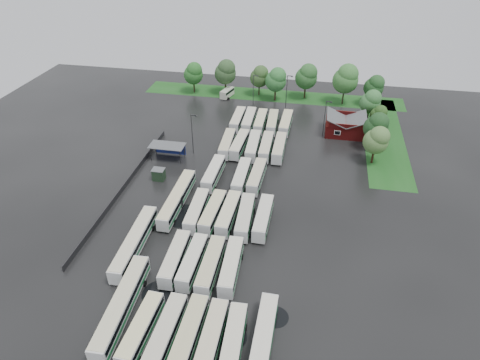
% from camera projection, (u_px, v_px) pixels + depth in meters
% --- Properties ---
extents(ground, '(160.00, 160.00, 0.00)m').
position_uv_depth(ground, '(218.00, 224.00, 81.08)').
color(ground, black).
rests_on(ground, ground).
extents(brick_building, '(10.07, 8.60, 5.39)m').
position_uv_depth(brick_building, '(345.00, 127.00, 111.29)').
color(brick_building, maroon).
rests_on(brick_building, ground).
extents(wash_shed, '(8.20, 4.20, 3.58)m').
position_uv_depth(wash_shed, '(168.00, 147.00, 100.18)').
color(wash_shed, '#2D2D30').
rests_on(wash_shed, ground).
extents(utility_hut, '(2.70, 2.20, 2.62)m').
position_uv_depth(utility_hut, '(159.00, 174.00, 93.23)').
color(utility_hut, black).
rests_on(utility_hut, ground).
extents(grass_strip_north, '(80.00, 10.00, 0.01)m').
position_uv_depth(grass_strip_north, '(272.00, 95.00, 133.83)').
color(grass_strip_north, '#184E17').
rests_on(grass_strip_north, ground).
extents(grass_strip_east, '(10.00, 50.00, 0.01)m').
position_uv_depth(grass_strip_east, '(383.00, 137.00, 110.77)').
color(grass_strip_east, '#184E17').
rests_on(grass_strip_east, ground).
extents(west_fence, '(0.10, 50.00, 1.20)m').
position_uv_depth(west_fence, '(125.00, 186.00, 90.80)').
color(west_fence, '#2D2D30').
rests_on(west_fence, ground).
extents(bus_r0c0, '(2.84, 11.54, 3.19)m').
position_uv_depth(bus_r0c0, '(141.00, 329.00, 59.27)').
color(bus_r0c0, silver).
rests_on(bus_r0c0, ground).
extents(bus_r0c1, '(2.80, 11.92, 3.30)m').
position_uv_depth(bus_r0c1, '(166.00, 333.00, 58.72)').
color(bus_r0c1, silver).
rests_on(bus_r0c1, ground).
extents(bus_r0c2, '(2.67, 11.99, 3.33)m').
position_uv_depth(bus_r0c2, '(189.00, 334.00, 58.46)').
color(bus_r0c2, silver).
rests_on(bus_r0c2, ground).
extents(bus_r0c3, '(2.56, 11.70, 3.25)m').
position_uv_depth(bus_r0c3, '(211.00, 339.00, 57.96)').
color(bus_r0c3, silver).
rests_on(bus_r0c3, ground).
extents(bus_r0c4, '(2.96, 11.64, 3.21)m').
position_uv_depth(bus_r0c4, '(233.00, 343.00, 57.43)').
color(bus_r0c4, silver).
rests_on(bus_r0c4, ground).
extents(bus_r1c0, '(2.77, 11.61, 3.22)m').
position_uv_depth(bus_r1c0, '(175.00, 258.00, 70.87)').
color(bus_r1c0, silver).
rests_on(bus_r1c0, ground).
extents(bus_r1c1, '(2.55, 11.36, 3.15)m').
position_uv_depth(bus_r1c1, '(192.00, 262.00, 70.30)').
color(bus_r1c1, silver).
rests_on(bus_r1c1, ground).
extents(bus_r1c2, '(2.58, 11.85, 3.29)m').
position_uv_depth(bus_r1c2, '(211.00, 266.00, 69.42)').
color(bus_r1c2, silver).
rests_on(bus_r1c2, ground).
extents(bus_r1c3, '(2.96, 11.78, 3.25)m').
position_uv_depth(bus_r1c3, '(231.00, 266.00, 69.36)').
color(bus_r1c3, silver).
rests_on(bus_r1c3, ground).
extents(bus_r2c0, '(2.79, 11.62, 3.22)m').
position_uv_depth(bus_r2c0, '(197.00, 211.00, 81.65)').
color(bus_r2c0, silver).
rests_on(bus_r2c0, ground).
extents(bus_r2c1, '(2.96, 11.61, 3.21)m').
position_uv_depth(bus_r2c1, '(213.00, 212.00, 81.33)').
color(bus_r2c1, silver).
rests_on(bus_r2c1, ground).
extents(bus_r2c2, '(2.78, 11.75, 3.25)m').
position_uv_depth(bus_r2c2, '(228.00, 214.00, 80.89)').
color(bus_r2c2, silver).
rests_on(bus_r2c2, ground).
extents(bus_r2c3, '(3.08, 11.91, 3.29)m').
position_uv_depth(bus_r2c3, '(245.00, 217.00, 80.01)').
color(bus_r2c3, silver).
rests_on(bus_r2c3, ground).
extents(bus_r2c4, '(2.58, 11.65, 3.24)m').
position_uv_depth(bus_r2c4, '(263.00, 218.00, 79.89)').
color(bus_r2c4, silver).
rests_on(bus_r2c4, ground).
extents(bus_r3c0, '(2.74, 11.83, 3.28)m').
position_uv_depth(bus_r3c0, '(214.00, 173.00, 92.70)').
color(bus_r3c0, silver).
rests_on(bus_r3c0, ground).
extents(bus_r3c2, '(2.57, 11.66, 3.24)m').
position_uv_depth(bus_r3c2, '(242.00, 176.00, 91.76)').
color(bus_r3c2, silver).
rests_on(bus_r3c2, ground).
extents(bus_r3c3, '(2.81, 11.58, 3.20)m').
position_uv_depth(bus_r3c3, '(257.00, 177.00, 91.69)').
color(bus_r3c3, silver).
rests_on(bus_r3c3, ground).
extents(bus_r4c0, '(2.96, 11.75, 3.24)m').
position_uv_depth(bus_r4c0, '(227.00, 144.00, 103.80)').
color(bus_r4c0, silver).
rests_on(bus_r4c0, ground).
extents(bus_r4c1, '(2.97, 11.68, 3.22)m').
position_uv_depth(bus_r4c1, '(239.00, 144.00, 103.61)').
color(bus_r4c1, silver).
rests_on(bus_r4c1, ground).
extents(bus_r4c2, '(3.00, 12.04, 3.33)m').
position_uv_depth(bus_r4c2, '(253.00, 146.00, 102.82)').
color(bus_r4c2, silver).
rests_on(bus_r4c2, ground).
extents(bus_r4c3, '(2.66, 11.63, 3.23)m').
position_uv_depth(bus_r4c3, '(266.00, 147.00, 102.62)').
color(bus_r4c3, silver).
rests_on(bus_r4c3, ground).
extents(bus_r4c4, '(2.53, 11.65, 3.24)m').
position_uv_depth(bus_r4c4, '(279.00, 148.00, 102.18)').
color(bus_r4c4, silver).
rests_on(bus_r4c4, ground).
extents(bus_r5c0, '(2.53, 11.56, 3.21)m').
position_uv_depth(bus_r5c0, '(238.00, 120.00, 115.22)').
color(bus_r5c0, silver).
rests_on(bus_r5c0, ground).
extents(bus_r5c1, '(2.79, 11.82, 3.27)m').
position_uv_depth(bus_r5c1, '(249.00, 120.00, 114.78)').
color(bus_r5c1, silver).
rests_on(bus_r5c1, ground).
extents(bus_r5c2, '(2.62, 11.45, 3.17)m').
position_uv_depth(bus_r5c2, '(260.00, 122.00, 114.20)').
color(bus_r5c2, silver).
rests_on(bus_r5c2, ground).
extents(bus_r5c3, '(2.90, 11.53, 3.18)m').
position_uv_depth(bus_r5c3, '(272.00, 122.00, 113.77)').
color(bus_r5c3, silver).
rests_on(bus_r5c3, ground).
extents(bus_r5c4, '(2.76, 11.87, 3.29)m').
position_uv_depth(bus_r5c4, '(286.00, 123.00, 113.34)').
color(bus_r5c4, silver).
rests_on(bus_r5c4, ground).
extents(artic_bus_west_a, '(3.30, 18.05, 3.33)m').
position_uv_depth(artic_bus_west_a, '(122.00, 305.00, 62.63)').
color(artic_bus_west_a, silver).
rests_on(artic_bus_west_a, ground).
extents(artic_bus_west_b, '(2.64, 17.55, 3.25)m').
position_uv_depth(artic_bus_west_b, '(177.00, 199.00, 84.90)').
color(artic_bus_west_b, silver).
rests_on(artic_bus_west_b, ground).
extents(artic_bus_west_c, '(3.04, 17.59, 3.25)m').
position_uv_depth(artic_bus_west_c, '(135.00, 242.00, 74.12)').
color(artic_bus_west_c, silver).
rests_on(artic_bus_west_c, ground).
extents(artic_bus_east, '(2.58, 17.58, 3.26)m').
position_uv_depth(artic_bus_east, '(261.00, 351.00, 56.35)').
color(artic_bus_east, silver).
rests_on(artic_bus_east, ground).
extents(minibus, '(3.58, 6.13, 2.52)m').
position_uv_depth(minibus, '(227.00, 93.00, 132.00)').
color(minibus, beige).
rests_on(minibus, ground).
extents(tree_north_0, '(5.97, 5.97, 9.89)m').
position_uv_depth(tree_north_0, '(194.00, 73.00, 132.32)').
color(tree_north_0, '#322516').
rests_on(tree_north_0, ground).
extents(tree_north_1, '(6.64, 6.64, 10.99)m').
position_uv_depth(tree_north_1, '(226.00, 72.00, 131.32)').
color(tree_north_1, '#342413').
rests_on(tree_north_1, ground).
extents(tree_north_2, '(5.79, 5.79, 9.59)m').
position_uv_depth(tree_north_2, '(260.00, 76.00, 130.63)').
color(tree_north_2, '#342819').
rests_on(tree_north_2, ground).
extents(tree_north_3, '(6.29, 6.29, 10.42)m').
position_uv_depth(tree_north_3, '(276.00, 79.00, 126.81)').
color(tree_north_3, '#38271A').
rests_on(tree_north_3, ground).
extents(tree_north_4, '(6.63, 6.63, 10.98)m').
position_uv_depth(tree_north_4, '(307.00, 76.00, 128.02)').
color(tree_north_4, '#2F2213').
rests_on(tree_north_4, ground).
extents(tree_north_5, '(7.47, 7.47, 12.36)m').
position_uv_depth(tree_north_5, '(346.00, 78.00, 123.91)').
color(tree_north_5, '#32271A').
rests_on(tree_north_5, ground).
extents(tree_north_6, '(5.47, 5.47, 9.06)m').
position_uv_depth(tree_north_6, '(374.00, 87.00, 124.27)').
color(tree_north_6, black).
rests_on(tree_north_6, ground).
extents(tree_east_0, '(5.74, 5.73, 9.49)m').
position_uv_depth(tree_east_0, '(377.00, 140.00, 96.40)').
color(tree_east_0, '#311B10').
rests_on(tree_east_0, ground).
extents(tree_east_1, '(5.89, 5.89, 9.75)m').
position_uv_depth(tree_east_1, '(377.00, 126.00, 101.84)').
color(tree_east_1, black).
rests_on(tree_east_1, ground).
extents(tree_east_2, '(4.33, 4.30, 7.12)m').
position_uv_depth(tree_east_2, '(379.00, 114.00, 111.41)').
color(tree_east_2, black).
rests_on(tree_east_2, ground).
extents(tree_east_3, '(5.64, 5.64, 9.35)m').
position_uv_depth(tree_east_3, '(371.00, 101.00, 114.89)').
color(tree_east_3, black).
rests_on(tree_east_3, ground).
extents(tree_east_4, '(5.75, 5.75, 9.52)m').
position_uv_depth(tree_east_4, '(375.00, 86.00, 123.85)').
color(tree_east_4, black).
rests_on(tree_east_4, ground).
extents(lamp_post_ne, '(1.52, 0.30, 9.87)m').
position_uv_depth(lamp_post_ne, '(325.00, 116.00, 107.56)').
color(lamp_post_ne, '#2D2D30').
rests_on(lamp_post_ne, ground).
extents(lamp_post_nw, '(1.55, 0.30, 10.09)m').
position_uv_depth(lamp_post_nw, '(193.00, 131.00, 100.54)').
color(lamp_post_nw, '#2D2D30').
rests_on(lamp_post_nw, ground).
extents(lamp_post_back_w, '(1.48, 0.29, 9.64)m').
position_uv_depth(lamp_post_back_w, '(254.00, 89.00, 123.56)').
color(lamp_post_back_w, '#2D2D30').
rests_on(lamp_post_back_w, ground).
extents(lamp_post_back_e, '(1.67, 0.32, 10.83)m').
position_uv_depth(lamp_post_back_e, '(287.00, 91.00, 120.23)').
color(lamp_post_back_e, '#2D2D30').
rests_on(lamp_post_back_e, ground).
extents(puddle_0, '(5.71, 5.71, 0.01)m').
position_uv_depth(puddle_0, '(160.00, 294.00, 66.84)').
color(puddle_0, black).
rests_on(puddle_0, ground).
extents(puddle_1, '(4.40, 4.40, 0.01)m').
position_uv_depth(puddle_1, '(232.00, 337.00, 60.22)').
color(puddle_1, black).
rests_on(puddle_1, ground).
extents(puddle_2, '(7.43, 7.43, 0.01)m').
position_uv_depth(puddle_2, '(182.00, 216.00, 83.22)').
color(puddle_2, black).
rests_on(puddle_2, ground).
extents(puddle_3, '(3.73, 3.73, 0.01)m').
position_uv_depth(puddle_3, '(252.00, 231.00, 79.31)').
color(puddle_3, black).
rests_on(puddle_3, ground).
extents(puddle_4, '(4.06, 4.06, 0.01)m').
position_uv_depth(puddle_4, '(275.00, 317.00, 63.13)').
color(puddle_4, black).
rests_on(puddle_4, ground).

